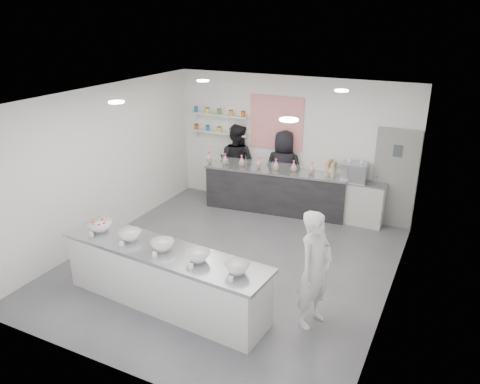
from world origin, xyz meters
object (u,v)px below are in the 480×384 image
object	(u,v)px
espresso_machine	(355,172)
staff_right	(283,170)
woman_prep	(315,270)
staff_left	(237,163)
espresso_ledge	(354,202)
prep_counter	(164,277)
back_bar	(275,191)

from	to	relation	value
espresso_machine	staff_right	distance (m)	1.63
woman_prep	staff_left	distance (m)	4.94
espresso_ledge	staff_right	size ratio (longest dim) A/B	0.69
prep_counter	back_bar	bearing A→B (deg)	92.45
back_bar	staff_left	xyz separation A→B (m)	(-1.10, 0.25, 0.44)
back_bar	woman_prep	size ratio (longest dim) A/B	1.81
back_bar	staff_left	bearing A→B (deg)	160.32
prep_counter	espresso_ledge	world-z (taller)	prep_counter
espresso_ledge	woman_prep	xyz separation A→B (m)	(0.31, -3.74, 0.41)
espresso_ledge	espresso_machine	distance (m)	0.67
espresso_ledge	staff_right	distance (m)	1.71
back_bar	espresso_machine	bearing A→B (deg)	-0.79
back_bar	espresso_machine	xyz separation A→B (m)	(1.70, 0.18, 0.64)
back_bar	staff_left	distance (m)	1.21
espresso_ledge	staff_left	distance (m)	2.87
espresso_ledge	woman_prep	world-z (taller)	woman_prep
back_bar	staff_right	xyz separation A→B (m)	(0.09, 0.25, 0.42)
staff_left	woman_prep	bearing A→B (deg)	132.50
back_bar	woman_prep	xyz separation A→B (m)	(2.04, -3.56, 0.39)
espresso_machine	staff_left	world-z (taller)	staff_left
espresso_ledge	staff_right	xyz separation A→B (m)	(-1.65, 0.07, 0.45)
back_bar	woman_prep	bearing A→B (deg)	-67.04
prep_counter	back_bar	world-z (taller)	back_bar
prep_counter	back_bar	size ratio (longest dim) A/B	1.09
woman_prep	staff_left	xyz separation A→B (m)	(-3.14, 3.81, 0.05)
espresso_ledge	staff_left	world-z (taller)	staff_left
espresso_ledge	staff_right	bearing A→B (deg)	177.57
staff_left	staff_right	world-z (taller)	staff_left
woman_prep	staff_right	xyz separation A→B (m)	(-1.96, 3.81, 0.04)
staff_right	espresso_ledge	bearing A→B (deg)	172.87
back_bar	woman_prep	distance (m)	4.13
staff_left	staff_right	distance (m)	1.18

